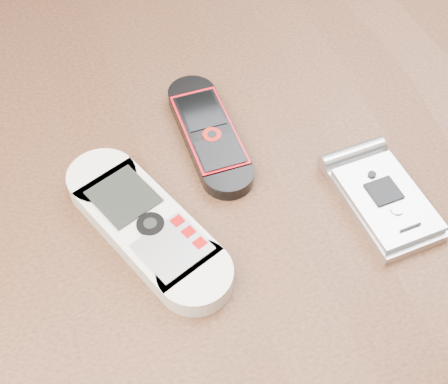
{
  "coord_description": "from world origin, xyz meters",
  "views": [
    {
      "loc": [
        -0.09,
        -0.29,
        1.16
      ],
      "look_at": [
        0.01,
        0.0,
        0.76
      ],
      "focal_mm": 50.0,
      "sensor_mm": 36.0,
      "label": 1
    }
  ],
  "objects_px": {
    "nokia_white": "(146,226)",
    "nokia_black_red": "(209,133)",
    "table": "(219,267)",
    "motorola_razr": "(384,199)"
  },
  "relations": [
    {
      "from": "nokia_white",
      "to": "nokia_black_red",
      "type": "distance_m",
      "value": 0.11
    },
    {
      "from": "table",
      "to": "nokia_white",
      "type": "relative_size",
      "value": 6.83
    },
    {
      "from": "nokia_black_red",
      "to": "motorola_razr",
      "type": "xyz_separation_m",
      "value": [
        0.11,
        -0.11,
        0.0
      ]
    },
    {
      "from": "table",
      "to": "motorola_razr",
      "type": "xyz_separation_m",
      "value": [
        0.13,
        -0.04,
        0.11
      ]
    },
    {
      "from": "nokia_white",
      "to": "table",
      "type": "bearing_deg",
      "value": -11.9
    },
    {
      "from": "table",
      "to": "nokia_white",
      "type": "bearing_deg",
      "value": -168.26
    },
    {
      "from": "nokia_white",
      "to": "nokia_black_red",
      "type": "bearing_deg",
      "value": 23.5
    },
    {
      "from": "table",
      "to": "motorola_razr",
      "type": "height_order",
      "value": "motorola_razr"
    },
    {
      "from": "nokia_white",
      "to": "nokia_black_red",
      "type": "height_order",
      "value": "nokia_white"
    },
    {
      "from": "table",
      "to": "motorola_razr",
      "type": "bearing_deg",
      "value": -19.65
    }
  ]
}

